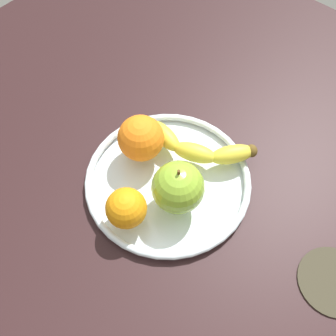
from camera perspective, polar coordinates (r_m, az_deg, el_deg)
ground_plane at (r=68.58cm, az=0.00°, el=-2.99°), size 122.20×122.20×4.00cm
fruit_bowl at (r=66.03cm, az=0.00°, el=-1.77°), size 28.14×28.14×1.80cm
banana at (r=66.80cm, az=4.52°, el=3.00°), size 18.94×11.06×3.20cm
apple at (r=59.60cm, az=1.48°, el=-2.88°), size 8.28×8.28×9.08cm
orange_back_left at (r=65.03cm, az=-3.99°, el=4.39°), size 7.85×7.85×7.85cm
orange_back_right at (r=59.40cm, az=-6.20°, el=-5.83°), size 6.39×6.39×6.39cm
ambient_coaster at (r=64.87cm, az=23.12°, el=-14.99°), size 10.64×10.64×0.60cm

